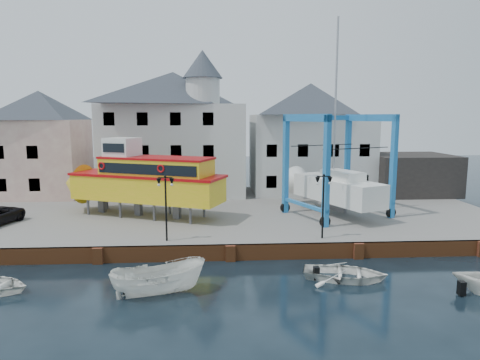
{
  "coord_description": "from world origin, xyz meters",
  "views": [
    {
      "loc": [
        -0.9,
        -25.3,
        8.79
      ],
      "look_at": [
        1.0,
        7.0,
        4.0
      ],
      "focal_mm": 32.0,
      "sensor_mm": 36.0,
      "label": 1
    }
  ],
  "objects": [
    {
      "name": "quay_wall",
      "position": [
        -0.0,
        0.1,
        0.5
      ],
      "size": [
        44.0,
        0.47,
        1.0
      ],
      "color": "brown",
      "rests_on": "ground"
    },
    {
      "name": "ground",
      "position": [
        0.0,
        0.0,
        0.0
      ],
      "size": [
        140.0,
        140.0,
        0.0
      ],
      "primitive_type": "plane",
      "color": "black",
      "rests_on": "ground"
    },
    {
      "name": "lamp_post_right",
      "position": [
        6.0,
        1.2,
        4.17
      ],
      "size": [
        1.12,
        0.32,
        4.2
      ],
      "color": "black",
      "rests_on": "hardstanding"
    },
    {
      "name": "hardstanding",
      "position": [
        0.0,
        11.0,
        0.5
      ],
      "size": [
        44.0,
        22.0,
        1.0
      ],
      "primitive_type": "cube",
      "color": "slate",
      "rests_on": "ground"
    },
    {
      "name": "lamp_post_left",
      "position": [
        -4.0,
        1.2,
        4.17
      ],
      "size": [
        1.12,
        0.32,
        4.2
      ],
      "color": "black",
      "rests_on": "hardstanding"
    },
    {
      "name": "building_white_main",
      "position": [
        -4.87,
        18.39,
        7.34
      ],
      "size": [
        14.0,
        8.3,
        14.0
      ],
      "color": "silver",
      "rests_on": "hardstanding"
    },
    {
      "name": "building_white_right",
      "position": [
        9.0,
        19.0,
        6.6
      ],
      "size": [
        12.0,
        8.0,
        11.2
      ],
      "color": "silver",
      "rests_on": "hardstanding"
    },
    {
      "name": "motorboat_a",
      "position": [
        -3.75,
        -4.83,
        0.0
      ],
      "size": [
        5.02,
        2.89,
        1.83
      ],
      "primitive_type": "imported",
      "rotation": [
        0.0,
        0.0,
        1.82
      ],
      "color": "white",
      "rests_on": "ground"
    },
    {
      "name": "travel_lift",
      "position": [
        8.43,
        8.53,
        3.56
      ],
      "size": [
        8.79,
        10.38,
        15.38
      ],
      "rotation": [
        0.0,
        0.0,
        0.41
      ],
      "color": "#2168A9",
      "rests_on": "hardstanding"
    },
    {
      "name": "tour_boat",
      "position": [
        -7.01,
        8.5,
        3.9
      ],
      "size": [
        14.32,
        8.59,
        6.15
      ],
      "rotation": [
        0.0,
        0.0,
        -0.4
      ],
      "color": "#59595E",
      "rests_on": "hardstanding"
    },
    {
      "name": "motorboat_b",
      "position": [
        6.14,
        -3.4,
        0.0
      ],
      "size": [
        5.18,
        4.3,
        0.93
      ],
      "primitive_type": "imported",
      "rotation": [
        0.0,
        0.0,
        1.29
      ],
      "color": "white",
      "rests_on": "ground"
    },
    {
      "name": "building_pink",
      "position": [
        -18.0,
        18.0,
        6.15
      ],
      "size": [
        8.0,
        7.0,
        10.3
      ],
      "color": "tan",
      "rests_on": "hardstanding"
    },
    {
      "name": "shed_dark",
      "position": [
        19.0,
        17.0,
        3.0
      ],
      "size": [
        8.0,
        7.0,
        4.0
      ],
      "primitive_type": "cube",
      "color": "black",
      "rests_on": "hardstanding"
    }
  ]
}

